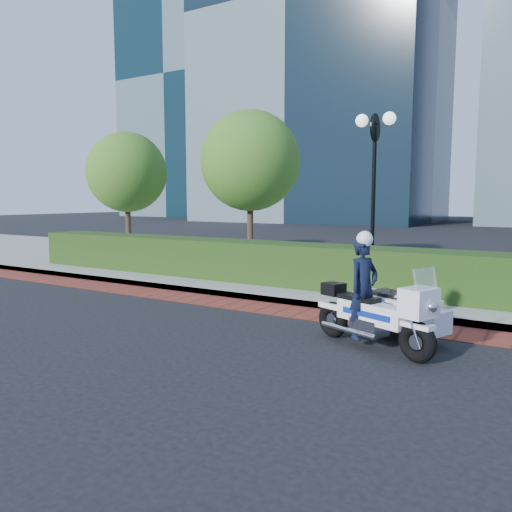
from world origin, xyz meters
The scene contains 10 objects.
ground centered at (0.00, 0.00, 0.00)m, with size 120.00×120.00×0.00m, color black.
brick_strip centered at (0.00, 1.50, 0.01)m, with size 60.00×1.00×0.01m, color maroon.
sidewalk centered at (0.00, 6.00, 0.07)m, with size 60.00×8.00×0.15m, color gray.
hedge_main centered at (0.00, 3.60, 0.65)m, with size 18.00×1.20×1.00m, color black.
lamppost centered at (1.00, 5.20, 2.96)m, with size 1.02×0.70×4.21m.
tree_a centered at (-9.00, 6.50, 3.22)m, with size 3.00×3.00×4.58m.
tree_b centered at (-3.50, 6.50, 3.43)m, with size 3.20×3.20×4.89m.
tower_left centered at (-16.00, 40.00, 20.00)m, with size 22.00×16.00×40.00m, color black.
tower_far_left centered at (-36.00, 46.00, 17.00)m, with size 16.00×14.00×34.00m, color black.
police_motorcycle centered at (2.80, 0.25, 0.61)m, with size 2.09×1.93×1.77m.
Camera 1 is at (5.09, -7.19, 2.24)m, focal length 35.00 mm.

